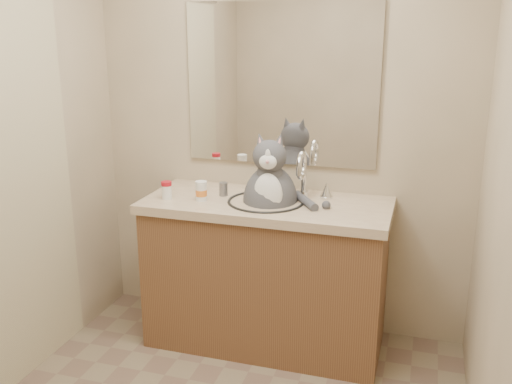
% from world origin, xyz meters
% --- Properties ---
extents(room, '(2.22, 2.52, 2.42)m').
position_xyz_m(room, '(0.00, 0.00, 1.20)').
color(room, '#83735A').
rests_on(room, ground).
extents(vanity, '(1.34, 0.59, 1.12)m').
position_xyz_m(vanity, '(0.00, 0.96, 0.44)').
color(vanity, brown).
rests_on(vanity, ground).
extents(mirror, '(1.10, 0.02, 0.90)m').
position_xyz_m(mirror, '(0.00, 1.24, 1.45)').
color(mirror, white).
rests_on(mirror, room).
extents(cat, '(0.46, 0.37, 0.59)m').
position_xyz_m(cat, '(0.02, 0.97, 0.88)').
color(cat, '#4A4A4F').
rests_on(cat, vanity).
extents(pill_bottle_redcap, '(0.07, 0.07, 0.10)m').
position_xyz_m(pill_bottle_redcap, '(-0.54, 0.84, 0.90)').
color(pill_bottle_redcap, white).
rests_on(pill_bottle_redcap, vanity).
extents(pill_bottle_orange, '(0.07, 0.07, 0.11)m').
position_xyz_m(pill_bottle_orange, '(-0.34, 0.87, 0.90)').
color(pill_bottle_orange, white).
rests_on(pill_bottle_orange, vanity).
extents(grey_canister, '(0.05, 0.05, 0.08)m').
position_xyz_m(grey_canister, '(-0.26, 0.99, 0.89)').
color(grey_canister, slate).
rests_on(grey_canister, vanity).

